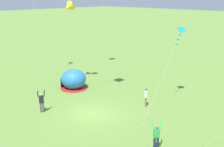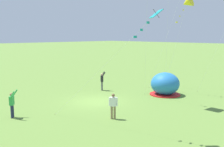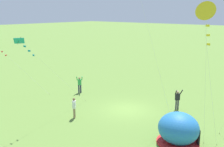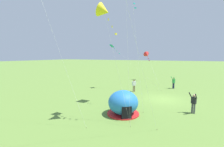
{
  "view_description": "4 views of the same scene",
  "coord_description": "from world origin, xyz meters",
  "px_view_note": "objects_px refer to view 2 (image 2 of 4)",
  "views": [
    {
      "loc": [
        15.27,
        -13.41,
        9.68
      ],
      "look_at": [
        -0.44,
        2.71,
        2.87
      ],
      "focal_mm": 42.0,
      "sensor_mm": 36.0,
      "label": 1
    },
    {
      "loc": [
        14.13,
        16.19,
        5.58
      ],
      "look_at": [
        -1.66,
        0.28,
        2.23
      ],
      "focal_mm": 42.0,
      "sensor_mm": 36.0,
      "label": 2
    },
    {
      "loc": [
        -13.01,
        17.74,
        8.55
      ],
      "look_at": [
        -0.4,
        2.64,
        3.85
      ],
      "focal_mm": 42.0,
      "sensor_mm": 36.0,
      "label": 3
    },
    {
      "loc": [
        -18.08,
        -1.81,
        5.1
      ],
      "look_at": [
        -1.87,
        5.85,
        2.97
      ],
      "focal_mm": 24.0,
      "sensor_mm": 36.0,
      "label": 4
    }
  ],
  "objects_px": {
    "popup_tent": "(165,84)",
    "person_flying_kite": "(102,81)",
    "person_arms_raised": "(12,103)",
    "kite_teal": "(149,21)",
    "kite_yellow": "(187,3)",
    "person_watching_sky": "(113,105)"
  },
  "relations": [
    {
      "from": "person_arms_raised",
      "to": "kite_teal",
      "type": "height_order",
      "value": "kite_teal"
    },
    {
      "from": "person_arms_raised",
      "to": "person_flying_kite",
      "type": "bearing_deg",
      "value": -167.95
    },
    {
      "from": "person_flying_kite",
      "to": "person_arms_raised",
      "type": "xyz_separation_m",
      "value": [
        10.23,
        2.18,
        0.0
      ]
    },
    {
      "from": "person_flying_kite",
      "to": "kite_yellow",
      "type": "height_order",
      "value": "kite_yellow"
    },
    {
      "from": "person_watching_sky",
      "to": "kite_yellow",
      "type": "bearing_deg",
      "value": -176.6
    },
    {
      "from": "kite_yellow",
      "to": "kite_teal",
      "type": "height_order",
      "value": "kite_yellow"
    },
    {
      "from": "popup_tent",
      "to": "person_flying_kite",
      "type": "distance_m",
      "value": 6.26
    },
    {
      "from": "person_flying_kite",
      "to": "kite_yellow",
      "type": "xyz_separation_m",
      "value": [
        -4.45,
        6.57,
        7.42
      ]
    },
    {
      "from": "person_watching_sky",
      "to": "kite_yellow",
      "type": "xyz_separation_m",
      "value": [
        -10.04,
        -0.6,
        7.45
      ]
    },
    {
      "from": "person_flying_kite",
      "to": "person_arms_raised",
      "type": "relative_size",
      "value": 1.0
    },
    {
      "from": "person_watching_sky",
      "to": "kite_yellow",
      "type": "distance_m",
      "value": 12.51
    },
    {
      "from": "popup_tent",
      "to": "kite_yellow",
      "type": "distance_m",
      "value": 7.66
    },
    {
      "from": "person_watching_sky",
      "to": "kite_teal",
      "type": "bearing_deg",
      "value": 75.08
    },
    {
      "from": "kite_yellow",
      "to": "kite_teal",
      "type": "distance_m",
      "value": 11.92
    },
    {
      "from": "kite_yellow",
      "to": "person_flying_kite",
      "type": "bearing_deg",
      "value": -55.92
    },
    {
      "from": "popup_tent",
      "to": "person_watching_sky",
      "type": "bearing_deg",
      "value": 10.65
    },
    {
      "from": "popup_tent",
      "to": "person_watching_sky",
      "type": "xyz_separation_m",
      "value": [
        8.41,
        1.58,
        -0.03
      ]
    },
    {
      "from": "person_arms_raised",
      "to": "person_watching_sky",
      "type": "relative_size",
      "value": 1.1
    },
    {
      "from": "person_watching_sky",
      "to": "kite_teal",
      "type": "height_order",
      "value": "kite_teal"
    },
    {
      "from": "popup_tent",
      "to": "person_flying_kite",
      "type": "xyz_separation_m",
      "value": [
        2.82,
        -5.58,
        0.0
      ]
    },
    {
      "from": "popup_tent",
      "to": "person_arms_raised",
      "type": "height_order",
      "value": "popup_tent"
    },
    {
      "from": "person_flying_kite",
      "to": "kite_yellow",
      "type": "bearing_deg",
      "value": 124.08
    }
  ]
}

